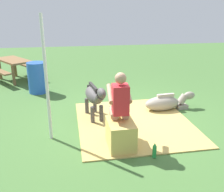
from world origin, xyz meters
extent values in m
plane|color=#426B33|center=(0.00, 0.00, 0.00)|extent=(24.00, 24.00, 0.00)
cube|color=tan|center=(-0.19, -0.19, 0.01)|extent=(2.71, 2.46, 0.02)
cube|color=tan|center=(-1.15, 0.32, 0.26)|extent=(0.66, 0.46, 0.51)
cylinder|color=tan|center=(-0.90, 0.41, 0.58)|extent=(0.41, 0.16, 0.14)
cylinder|color=tan|center=(-0.70, 0.40, 0.26)|extent=(0.11, 0.11, 0.51)
cube|color=black|center=(-0.70, 0.40, 0.03)|extent=(0.23, 0.11, 0.06)
cylinder|color=tan|center=(-0.91, 0.21, 0.58)|extent=(0.41, 0.16, 0.14)
cylinder|color=tan|center=(-0.71, 0.20, 0.26)|extent=(0.11, 0.11, 0.51)
cube|color=black|center=(-0.71, 0.20, 0.03)|extent=(0.23, 0.11, 0.06)
cube|color=red|center=(-1.10, 0.32, 0.91)|extent=(0.32, 0.30, 0.52)
cylinder|color=tan|center=(-0.91, 0.47, 0.96)|extent=(0.51, 0.12, 0.26)
cylinder|color=tan|center=(-0.93, 0.15, 0.96)|extent=(0.51, 0.12, 0.26)
sphere|color=tan|center=(-1.10, 0.32, 1.29)|extent=(0.20, 0.20, 0.20)
ellipsoid|color=#4C4747|center=(0.24, 0.66, 0.56)|extent=(0.88, 0.44, 0.34)
cylinder|color=#4C4747|center=(-0.02, 0.52, 0.20)|extent=(0.09, 0.09, 0.39)
cylinder|color=#4C4747|center=(-0.05, 0.72, 0.20)|extent=(0.09, 0.09, 0.39)
cylinder|color=#4C4747|center=(0.53, 0.60, 0.20)|extent=(0.09, 0.09, 0.39)
cylinder|color=#4C4747|center=(0.50, 0.80, 0.20)|extent=(0.09, 0.09, 0.39)
cylinder|color=#4C4747|center=(-0.25, 0.59, 0.66)|extent=(0.39, 0.23, 0.33)
ellipsoid|color=#4C4747|center=(-0.43, 0.56, 0.82)|extent=(0.34, 0.20, 0.20)
cube|color=#2A2727|center=(0.24, 0.66, 0.75)|extent=(0.60, 0.15, 0.08)
cylinder|color=#2A2727|center=(0.71, 0.73, 0.51)|extent=(0.07, 0.07, 0.30)
ellipsoid|color=gray|center=(0.40, -1.05, 0.18)|extent=(0.48, 0.91, 0.36)
cube|color=gray|center=(0.45, -1.59, 0.05)|extent=(0.26, 0.30, 0.10)
cylinder|color=gray|center=(0.45, -1.61, 0.24)|extent=(0.21, 0.30, 0.30)
ellipsoid|color=gray|center=(0.47, -1.79, 0.32)|extent=(0.19, 0.31, 0.20)
cube|color=#B5A999|center=(0.41, -1.13, 0.38)|extent=(0.12, 0.45, 0.08)
cylinder|color=#268C3F|center=(-1.59, -0.17, 0.11)|extent=(0.07, 0.07, 0.22)
cone|color=#268C3F|center=(-1.59, -0.17, 0.25)|extent=(0.06, 0.06, 0.06)
cylinder|color=blue|center=(2.41, 2.11, 0.46)|extent=(0.55, 0.55, 0.91)
cylinder|color=silver|center=(-0.59, 1.59, 1.17)|extent=(0.06, 0.06, 2.35)
cube|color=brown|center=(3.92, 3.04, 0.72)|extent=(1.63, 1.43, 0.06)
cube|color=brown|center=(4.22, 2.61, 0.44)|extent=(1.37, 1.05, 0.05)
cube|color=brown|center=(4.21, 3.59, 0.34)|extent=(0.08, 0.08, 0.69)
cube|color=brown|center=(4.53, 3.13, 0.34)|extent=(0.08, 0.08, 0.69)
cube|color=brown|center=(3.30, 2.96, 0.34)|extent=(0.08, 0.08, 0.69)
cube|color=brown|center=(3.62, 2.50, 0.34)|extent=(0.08, 0.08, 0.69)
camera|label=1|loc=(-5.16, 1.19, 2.42)|focal=40.65mm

